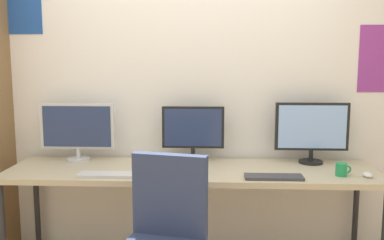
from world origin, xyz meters
name	(u,v)px	position (x,y,z in m)	size (l,w,h in m)	color
wall_back	(194,88)	(0.00, 1.02, 1.30)	(5.07, 0.11, 2.60)	silver
desk	(192,175)	(0.00, 0.60, 0.69)	(2.67, 0.68, 0.74)	tan
monitor_left	(77,129)	(-0.90, 0.81, 0.99)	(0.58, 0.18, 0.45)	silver
monitor_center	(193,131)	(0.00, 0.81, 0.98)	(0.48, 0.18, 0.43)	black
monitor_right	(312,130)	(0.90, 0.81, 1.00)	(0.55, 0.18, 0.46)	black
keyboard_left	(108,175)	(-0.56, 0.37, 0.75)	(0.40, 0.13, 0.02)	silver
keyboard_right	(274,177)	(0.56, 0.37, 0.75)	(0.39, 0.13, 0.02)	#38383D
computer_mouse	(368,175)	(1.20, 0.43, 0.76)	(0.06, 0.10, 0.03)	silver
coffee_mug	(342,169)	(1.03, 0.46, 0.79)	(0.11, 0.08, 0.09)	#1E8C4C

